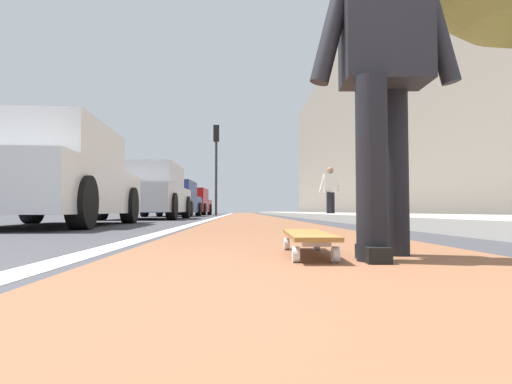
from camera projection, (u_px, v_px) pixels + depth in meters
name	position (u px, v px, depth m)	size (l,w,h in m)	color
ground_plane	(253.00, 220.00, 10.82)	(80.00, 80.00, 0.00)	#38383D
bike_lane_paint	(246.00, 215.00, 24.79)	(56.00, 1.92, 0.00)	brown
lane_stripe_white	(224.00, 216.00, 20.76)	(52.00, 0.16, 0.01)	silver
sidewalk_curb	(321.00, 214.00, 18.92)	(52.00, 3.20, 0.15)	#9E9B93
building_facade	(360.00, 123.00, 23.23)	(40.00, 1.20, 9.83)	gray
skateboard	(308.00, 237.00, 2.17)	(0.85, 0.23, 0.11)	white
skater_person	(384.00, 60.00, 2.07)	(0.45, 0.72, 1.64)	black
parked_car_near	(52.00, 178.00, 6.47)	(4.43, 2.06, 1.48)	silver
parked_car_mid	(148.00, 193.00, 12.09)	(4.32, 1.99, 1.50)	#B7B7BC
parked_car_far	(173.00, 200.00, 18.11)	(4.22, 2.08, 1.46)	navy
parked_car_end	(191.00, 202.00, 24.45)	(4.24, 2.14, 1.48)	maroon
traffic_light	(216.00, 153.00, 21.44)	(0.33, 0.28, 4.45)	#2D2D2D
pedestrian_distant	(330.00, 189.00, 14.15)	(0.47, 0.72, 1.66)	black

